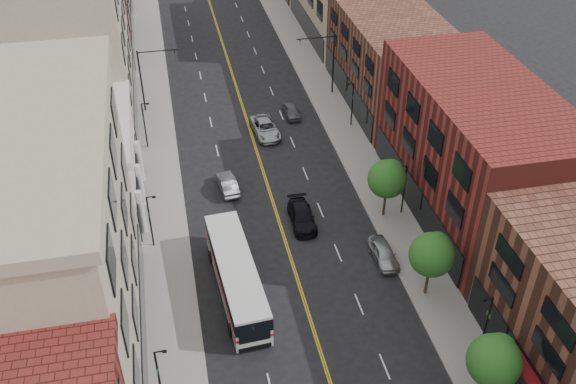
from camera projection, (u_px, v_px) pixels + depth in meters
sidewalk_left at (160, 172)px, 62.97m from camera, size 4.00×110.00×0.15m
sidewalk_right at (355, 150)px, 66.30m from camera, size 4.00×110.00×0.15m
bldg_l_tanoffice at (44, 264)px, 39.15m from camera, size 10.00×22.00×18.00m
bldg_l_white at (76, 170)px, 56.34m from camera, size 10.00×14.00×8.00m
bldg_l_far_a at (76, 41)px, 66.85m from camera, size 10.00×20.00×18.00m
bldg_r_mid at (474, 150)px, 55.27m from camera, size 10.00×22.00×12.00m
bldg_r_far_a at (392, 60)px, 72.48m from camera, size 10.00×20.00×10.00m
tree_r_1 at (495, 359)px, 39.33m from camera, size 3.40×3.40×5.59m
tree_r_2 at (433, 253)px, 47.25m from camera, size 3.40×3.40×5.59m
tree_r_3 at (388, 178)px, 55.16m from camera, size 3.40×3.40×5.59m
lamp_l_1 at (159, 376)px, 39.74m from camera, size 0.81×0.55×5.05m
lamp_l_2 at (150, 219)px, 52.41m from camera, size 0.81×0.55×5.05m
lamp_l_3 at (145, 123)px, 65.07m from camera, size 0.81×0.55×5.05m
lamp_r_1 at (486, 321)px, 43.38m from camera, size 0.81×0.55×5.05m
lamp_r_2 at (404, 187)px, 56.05m from camera, size 0.81×0.55×5.05m
lamp_r_3 at (352, 102)px, 68.71m from camera, size 0.81×0.55×5.05m
signal_mast_left at (147, 73)px, 70.53m from camera, size 4.49×0.18×7.20m
signal_mast_right at (327, 57)px, 73.94m from camera, size 4.49×0.18×7.20m
city_bus at (236, 275)px, 48.69m from camera, size 3.55×12.42×3.15m
car_parked_far at (384, 253)px, 52.34m from camera, size 1.79×4.24×1.43m
car_lane_behind at (227, 184)px, 60.33m from camera, size 1.90×4.39×1.40m
car_lane_a at (302, 216)px, 56.27m from camera, size 2.13×5.05×1.45m
car_lane_b at (265, 128)px, 68.60m from camera, size 2.99×5.67×1.52m
car_lane_c at (291, 111)px, 71.90m from camera, size 1.72×3.92×1.31m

